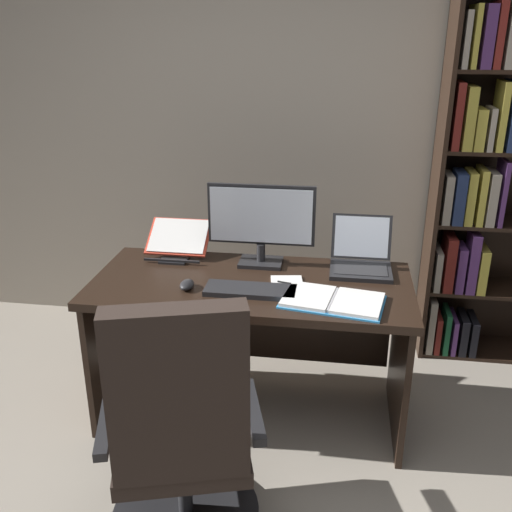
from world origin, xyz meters
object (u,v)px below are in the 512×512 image
Objects in this scene: notepad at (287,285)px; bookshelf at (494,186)px; monitor at (261,224)px; laptop at (361,259)px; reading_stand_with_book at (178,240)px; open_binder at (333,300)px; desk at (254,314)px; office_chair at (182,444)px; keyboard at (250,290)px; computer_mouse at (187,285)px; pen at (291,284)px.

bookshelf is at bearing 38.56° from notepad.
monitor is at bearing 122.15° from notepad.
laptop is 0.97m from reading_stand_with_book.
open_binder reaches higher than notepad.
notepad is (0.16, -0.26, -0.21)m from monitor.
monitor reaches higher than desk.
office_chair is 1.23m from reading_stand_with_book.
open_binder is at bearing 35.17° from office_chair.
monitor reaches higher than office_chair.
monitor is 0.59m from open_binder.
keyboard is 0.38m from open_binder.
open_binder is at bearing -107.43° from laptop.
computer_mouse reaches higher than open_binder.
open_binder is (0.83, -0.47, -0.07)m from reading_stand_with_book.
keyboard is 1.28× the size of reading_stand_with_book.
office_chair is at bearing -121.45° from laptop.
desk is at bearing -162.86° from laptop.
notepad is at bearing -30.20° from desk.
reading_stand_with_book is at bearing 137.57° from keyboard.
desk is 0.92m from office_chair.
bookshelf reaches higher than reading_stand_with_book.
open_binder is (0.53, 0.66, 0.31)m from office_chair.
computer_mouse is 0.21× the size of open_binder.
open_binder is at bearing -130.62° from bookshelf.
pen is (-0.33, -0.26, -0.04)m from laptop.
pen is at bearing 28.15° from keyboard.
notepad is (-0.35, -0.26, -0.05)m from laptop.
keyboard is (-0.51, -0.36, -0.04)m from laptop.
desk is 4.67× the size of reading_stand_with_book.
notepad is at bearing 155.62° from open_binder.
monitor is 0.50m from computer_mouse.
desk is 3.18× the size of open_binder.
open_binder is (0.68, -0.05, -0.01)m from computer_mouse.
computer_mouse is at bearing -168.13° from notepad.
office_chair is (-1.39, -1.67, -0.60)m from bookshelf.
laptop reaches higher than computer_mouse.
laptop reaches higher than desk.
bookshelf is 1.60m from keyboard.
keyboard is at bearing -90.00° from monitor.
keyboard is 0.87× the size of open_binder.
bookshelf is 6.62× the size of laptop.
office_chair is at bearing -77.82° from computer_mouse.
open_binder is (0.38, -0.40, -0.20)m from monitor.
pen is (0.18, -0.26, -0.20)m from monitor.
open_binder is 0.26m from notepad.
open_binder is at bearing -34.15° from notepad.
pen is at bearing 11.39° from computer_mouse.
laptop is (-0.74, -0.60, -0.25)m from bookshelf.
computer_mouse reaches higher than desk.
keyboard is 2.00× the size of notepad.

